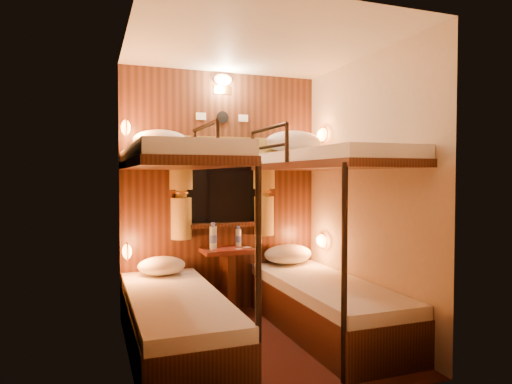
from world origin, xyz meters
name	(u,v)px	position (x,y,z in m)	size (l,w,h in m)	color
floor	(257,344)	(0.00, 0.00, 0.00)	(2.10, 2.10, 0.00)	#36170E
ceiling	(257,44)	(0.00, 0.00, 2.40)	(2.10, 2.10, 0.00)	silver
wall_back	(222,192)	(0.00, 1.05, 1.20)	(2.40, 2.40, 0.00)	#C6B293
wall_front	(320,204)	(0.00, -1.05, 1.20)	(2.40, 2.40, 0.00)	#C6B293
wall_left	(128,198)	(-1.00, 0.00, 1.20)	(2.40, 2.40, 0.00)	#C6B293
wall_right	(365,194)	(1.00, 0.00, 1.20)	(2.40, 2.40, 0.00)	#C6B293
back_panel	(222,192)	(0.00, 1.04, 1.20)	(2.00, 0.03, 2.40)	#311C0D
bunk_left	(175,280)	(-0.65, 0.07, 0.56)	(0.72, 1.90, 1.82)	#311C0D
bunk_right	(325,269)	(0.65, 0.07, 0.56)	(0.72, 1.90, 1.82)	#311C0D
window	(223,194)	(0.00, 1.00, 1.18)	(1.00, 0.12, 0.79)	black
curtains	(224,186)	(0.00, 0.97, 1.26)	(1.10, 0.22, 1.00)	olive
back_fixtures	(223,87)	(0.00, 1.00, 2.25)	(0.54, 0.09, 0.48)	black
reading_lamps	(232,189)	(0.00, 0.70, 1.24)	(2.00, 0.20, 1.25)	orange
table	(228,272)	(0.00, 0.85, 0.41)	(0.50, 0.34, 0.66)	maroon
bottle_left	(213,238)	(-0.14, 0.87, 0.76)	(0.08, 0.08, 0.26)	#99BFE5
bottle_right	(238,238)	(0.13, 0.91, 0.74)	(0.06, 0.06, 0.21)	#99BFE5
sachet_a	(239,249)	(0.09, 0.77, 0.65)	(0.07, 0.05, 0.01)	silver
sachet_b	(247,247)	(0.20, 0.85, 0.65)	(0.07, 0.06, 0.01)	silver
pillow_lower_left	(162,266)	(-0.65, 0.77, 0.54)	(0.43, 0.31, 0.17)	silver
pillow_lower_right	(288,254)	(0.65, 0.86, 0.56)	(0.51, 0.36, 0.20)	silver
pillow_upper_left	(161,140)	(-0.65, 0.78, 1.68)	(0.49, 0.35, 0.19)	silver
pillow_upper_right	(293,142)	(0.65, 0.73, 1.70)	(0.57, 0.41, 0.22)	silver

